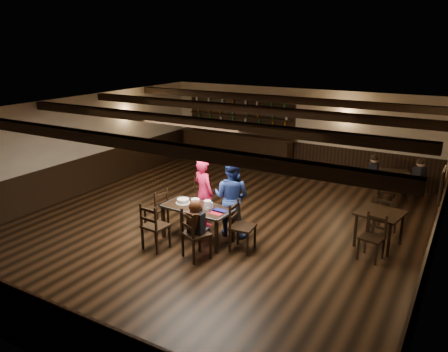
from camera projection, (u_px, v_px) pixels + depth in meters
The scene contains 25 objects.
ground at pixel (218, 226), 10.13m from camera, with size 10.00×10.00×0.00m, color black.
room_shell at pixel (218, 153), 9.63m from camera, with size 9.02×10.02×2.71m.
dining_table at pixel (198, 211), 9.25m from camera, with size 1.55×0.84×0.75m.
chair_near_left at pixel (152, 223), 8.80m from camera, with size 0.51×0.49×1.00m.
chair_near_right at pixel (192, 231), 8.43m from camera, with size 0.63×0.61×1.03m.
chair_end_left at pixel (159, 206), 9.82m from camera, with size 0.47×0.49×0.94m.
chair_end_right at pixel (239, 222), 8.84m from camera, with size 0.49×0.51×1.02m.
chair_far_pushed at pixel (201, 193), 10.76m from camera, with size 0.50×0.48×0.89m.
woman_pink at pixel (204, 193), 9.98m from camera, with size 0.58×0.38×1.58m, color #FD235D.
man_blue at pixel (232, 198), 9.46m from camera, with size 0.84×0.65×1.72m, color navy.
seated_person at pixel (196, 220), 8.40m from camera, with size 0.32×0.48×0.79m.
cake at pixel (183, 201), 9.43m from camera, with size 0.32×0.32×0.10m.
plate_stack_a at pixel (195, 203), 9.23m from camera, with size 0.18×0.18×0.17m, color white.
plate_stack_b at pixel (208, 205), 9.09m from camera, with size 0.16×0.16×0.18m, color white.
tea_light at pixel (199, 205), 9.26m from camera, with size 0.06×0.06×0.06m.
salt_shaker at pixel (208, 209), 9.00m from camera, with size 0.03×0.03×0.08m, color silver.
pepper_shaker at pixel (210, 211), 8.91m from camera, with size 0.03×0.03×0.09m, color #A5A8AD.
drink_glass at pixel (211, 205), 9.17m from camera, with size 0.07×0.07×0.12m, color silver.
menu_red at pixel (216, 213), 8.91m from camera, with size 0.29×0.21×0.00m, color maroon.
menu_blue at pixel (220, 210), 9.03m from camera, with size 0.31×0.22×0.00m, color #111357.
bar_counter at pixel (237, 145), 14.78m from camera, with size 4.08×0.70×2.20m.
back_table_a at pixel (380, 217), 8.98m from camera, with size 0.99×0.99×0.75m.
back_table_b at pixel (394, 176), 11.67m from camera, with size 1.00×1.00×0.75m.
bg_patron_left at pixel (373, 168), 11.67m from camera, with size 0.24×0.38×0.75m.
bg_patron_right at pixel (419, 173), 11.30m from camera, with size 0.33×0.42×0.76m.
Camera 1 is at (4.79, -7.99, 4.13)m, focal length 35.00 mm.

